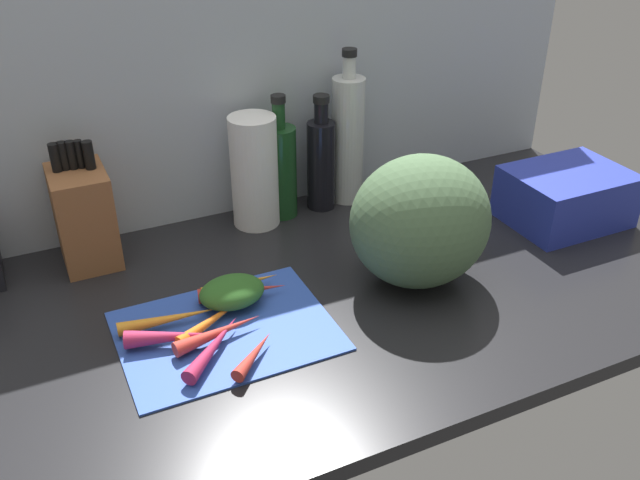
# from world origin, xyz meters

# --- Properties ---
(ground_plane) EXTENTS (1.70, 0.80, 0.03)m
(ground_plane) POSITION_xyz_m (0.00, 0.00, -0.01)
(ground_plane) COLOR black
(wall_back) EXTENTS (1.70, 0.03, 0.60)m
(wall_back) POSITION_xyz_m (0.00, 0.39, 0.30)
(wall_back) COLOR #ADB7C1
(wall_back) RESTS_ON ground_plane
(cutting_board) EXTENTS (0.36, 0.28, 0.01)m
(cutting_board) POSITION_xyz_m (-0.17, -0.05, 0.00)
(cutting_board) COLOR #2D51B7
(cutting_board) RESTS_ON ground_plane
(carrot_0) EXTENTS (0.18, 0.04, 0.02)m
(carrot_0) POSITION_xyz_m (-0.25, -0.00, 0.02)
(carrot_0) COLOR orange
(carrot_0) RESTS_ON cutting_board
(carrot_1) EXTENTS (0.16, 0.06, 0.03)m
(carrot_1) POSITION_xyz_m (-0.19, -0.07, 0.02)
(carrot_1) COLOR red
(carrot_1) RESTS_ON cutting_board
(carrot_2) EXTENTS (0.16, 0.06, 0.03)m
(carrot_2) POSITION_xyz_m (-0.11, 0.02, 0.02)
(carrot_2) COLOR red
(carrot_2) RESTS_ON cutting_board
(carrot_3) EXTENTS (0.15, 0.10, 0.02)m
(carrot_3) POSITION_xyz_m (-0.18, -0.03, 0.02)
(carrot_3) COLOR orange
(carrot_3) RESTS_ON cutting_board
(carrot_4) EXTENTS (0.15, 0.03, 0.02)m
(carrot_4) POSITION_xyz_m (-0.11, 0.05, 0.02)
(carrot_4) COLOR orange
(carrot_4) RESTS_ON cutting_board
(carrot_5) EXTENTS (0.15, 0.08, 0.03)m
(carrot_5) POSITION_xyz_m (-0.26, -0.05, 0.02)
(carrot_5) COLOR #B2264C
(carrot_5) RESTS_ON cutting_board
(carrot_6) EXTENTS (0.10, 0.10, 0.02)m
(carrot_6) POSITION_xyz_m (-0.15, -0.15, 0.02)
(carrot_6) COLOR red
(carrot_6) RESTS_ON cutting_board
(carrot_7) EXTENTS (0.14, 0.14, 0.03)m
(carrot_7) POSITION_xyz_m (-0.21, -0.11, 0.02)
(carrot_7) COLOR #B2264C
(carrot_7) RESTS_ON cutting_board
(carrot_greens_pile) EXTENTS (0.12, 0.09, 0.05)m
(carrot_greens_pile) POSITION_xyz_m (-0.13, 0.01, 0.03)
(carrot_greens_pile) COLOR #2D6023
(carrot_greens_pile) RESTS_ON cutting_board
(winter_squash) EXTENTS (0.27, 0.24, 0.25)m
(winter_squash) POSITION_xyz_m (0.22, -0.05, 0.13)
(winter_squash) COLOR #4C6B47
(winter_squash) RESTS_ON ground_plane
(knife_block) EXTENTS (0.10, 0.14, 0.25)m
(knife_block) POSITION_xyz_m (-0.34, 0.29, 0.10)
(knife_block) COLOR brown
(knife_block) RESTS_ON ground_plane
(paper_towel_roll) EXTENTS (0.10, 0.10, 0.24)m
(paper_towel_roll) POSITION_xyz_m (0.02, 0.30, 0.12)
(paper_towel_roll) COLOR white
(paper_towel_roll) RESTS_ON ground_plane
(bottle_0) EXTENTS (0.07, 0.07, 0.28)m
(bottle_0) POSITION_xyz_m (0.08, 0.31, 0.11)
(bottle_0) COLOR #19421E
(bottle_0) RESTS_ON ground_plane
(bottle_1) EXTENTS (0.06, 0.06, 0.26)m
(bottle_1) POSITION_xyz_m (0.18, 0.30, 0.11)
(bottle_1) COLOR black
(bottle_1) RESTS_ON ground_plane
(bottle_2) EXTENTS (0.07, 0.07, 0.35)m
(bottle_2) POSITION_xyz_m (0.25, 0.31, 0.15)
(bottle_2) COLOR silver
(bottle_2) RESTS_ON ground_plane
(dish_rack) EXTENTS (0.25, 0.19, 0.12)m
(dish_rack) POSITION_xyz_m (0.64, 0.02, 0.06)
(dish_rack) COLOR #2838AD
(dish_rack) RESTS_ON ground_plane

